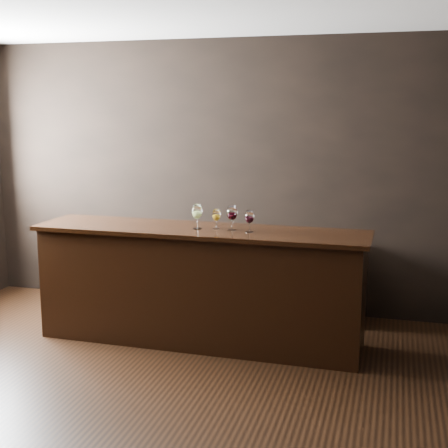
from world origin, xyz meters
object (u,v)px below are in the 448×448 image
(glass_amber, at_px, (216,216))
(glass_red_a, at_px, (232,214))
(bar_counter, at_px, (200,288))
(glass_white, at_px, (197,212))
(back_bar_shelf, at_px, (239,275))
(glass_red_b, at_px, (250,217))

(glass_amber, distance_m, glass_red_a, 0.15)
(bar_counter, xyz_separation_m, glass_red_a, (0.30, 0.00, 0.69))
(glass_amber, xyz_separation_m, glass_red_a, (0.15, -0.02, 0.03))
(bar_counter, bearing_deg, glass_white, -129.74)
(bar_counter, xyz_separation_m, back_bar_shelf, (0.14, 0.88, -0.10))
(back_bar_shelf, relative_size, glass_amber, 12.82)
(glass_white, relative_size, glass_amber, 1.25)
(glass_red_a, height_order, glass_red_b, glass_red_a)
(bar_counter, xyz_separation_m, glass_white, (-0.02, -0.02, 0.69))
(glass_white, distance_m, glass_red_a, 0.31)
(bar_counter, relative_size, back_bar_shelf, 1.29)
(glass_red_a, relative_size, glass_red_b, 1.15)
(glass_white, distance_m, glass_red_b, 0.48)
(glass_red_b, bearing_deg, back_bar_shelf, 109.22)
(glass_white, bearing_deg, bar_counter, 49.34)
(back_bar_shelf, distance_m, glass_white, 1.21)
(bar_counter, bearing_deg, glass_amber, 10.70)
(glass_white, xyz_separation_m, glass_amber, (0.16, 0.04, -0.03))
(bar_counter, bearing_deg, glass_red_a, 1.36)
(bar_counter, relative_size, glass_white, 13.31)
(back_bar_shelf, xyz_separation_m, glass_red_a, (0.15, -0.88, 0.79))
(bar_counter, relative_size, glass_red_a, 13.41)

